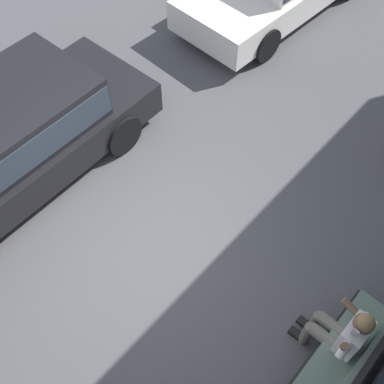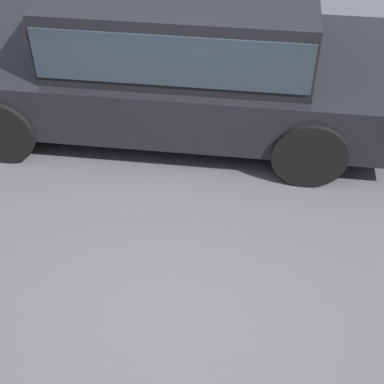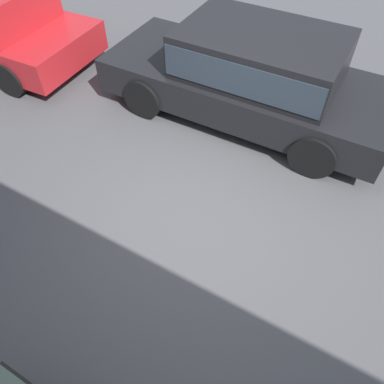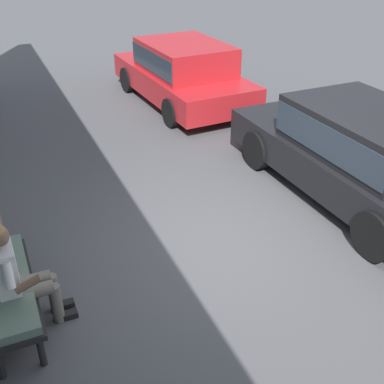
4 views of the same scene
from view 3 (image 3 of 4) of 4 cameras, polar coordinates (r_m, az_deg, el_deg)
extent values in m
plane|color=#4C4C4F|center=(4.97, 0.32, -4.18)|extent=(60.00, 60.00, 0.00)
cylinder|color=black|center=(4.26, -25.81, -24.57)|extent=(0.07, 0.07, 0.38)
cube|color=black|center=(6.35, 8.10, 15.65)|extent=(4.63, 1.86, 0.55)
cube|color=black|center=(5.99, 10.46, 19.95)|extent=(2.41, 1.61, 0.66)
cube|color=#28333D|center=(5.99, 10.46, 19.95)|extent=(2.37, 1.65, 0.46)
cylinder|color=black|center=(6.40, -7.40, 13.93)|extent=(0.68, 0.19, 0.68)
cylinder|color=black|center=(7.63, 0.19, 20.52)|extent=(0.68, 0.19, 0.68)
cylinder|color=black|center=(5.55, 17.90, 5.19)|extent=(0.68, 0.19, 0.68)
cylinder|color=black|center=(6.93, 22.01, 13.65)|extent=(0.68, 0.19, 0.68)
cylinder|color=black|center=(7.59, -25.94, 15.14)|extent=(0.62, 0.21, 0.61)
cylinder|color=black|center=(8.61, -17.53, 21.69)|extent=(0.62, 0.21, 0.61)
camera|label=1|loc=(3.99, -97.61, 40.71)|focal=45.00mm
camera|label=2|loc=(0.96, -55.47, 7.31)|focal=55.00mm
camera|label=4|loc=(3.25, 108.98, -23.24)|focal=45.00mm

